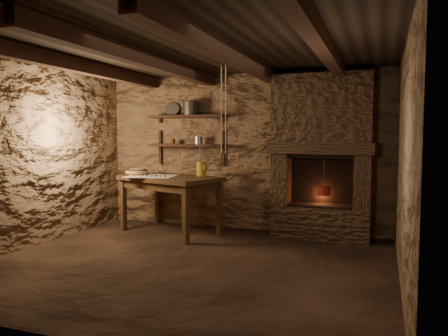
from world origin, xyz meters
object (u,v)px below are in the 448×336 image
(iron_stockpot, at_px, (191,109))
(red_pot, at_px, (324,190))
(work_table, at_px, (170,202))
(wooden_bowl, at_px, (137,172))
(stoneware_jug, at_px, (201,162))

(iron_stockpot, bearing_deg, red_pot, -3.30)
(work_table, height_order, iron_stockpot, iron_stockpot)
(red_pot, bearing_deg, wooden_bowl, -172.64)
(wooden_bowl, bearing_deg, iron_stockpot, 34.22)
(red_pot, bearing_deg, stoneware_jug, -174.06)
(stoneware_jug, bearing_deg, work_table, -156.48)
(red_pot, bearing_deg, work_table, -170.40)
(wooden_bowl, distance_m, iron_stockpot, 1.29)
(wooden_bowl, height_order, red_pot, red_pot)
(work_table, distance_m, iron_stockpot, 1.50)
(stoneware_jug, xyz_separation_m, wooden_bowl, (-1.01, -0.18, -0.17))
(stoneware_jug, xyz_separation_m, red_pot, (1.78, 0.19, -0.36))
(stoneware_jug, relative_size, wooden_bowl, 1.38)
(wooden_bowl, bearing_deg, red_pot, 7.36)
(work_table, xyz_separation_m, iron_stockpot, (0.13, 0.49, 1.41))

